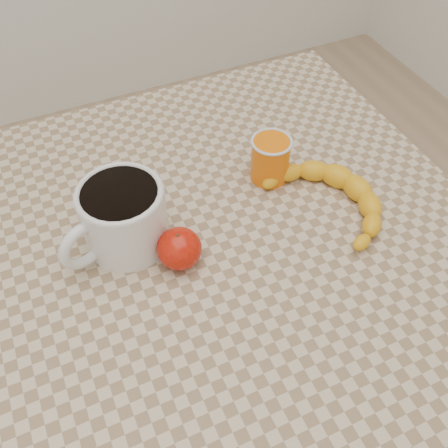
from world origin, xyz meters
name	(u,v)px	position (x,y,z in m)	size (l,w,h in m)	color
ground	(224,410)	(0.00, 0.00, 0.00)	(3.00, 3.00, 0.00)	tan
table	(224,265)	(0.00, 0.00, 0.66)	(0.80, 0.80, 0.75)	tan
coffee_mug	(122,216)	(-0.14, 0.05, 0.81)	(0.19, 0.16, 0.11)	silver
orange_juice_glass	(270,158)	(0.12, 0.08, 0.79)	(0.07, 0.07, 0.08)	orange
apple	(179,248)	(-0.08, -0.02, 0.78)	(0.08, 0.08, 0.06)	#A20D05
banana	(332,198)	(0.18, -0.02, 0.77)	(0.21, 0.27, 0.04)	gold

